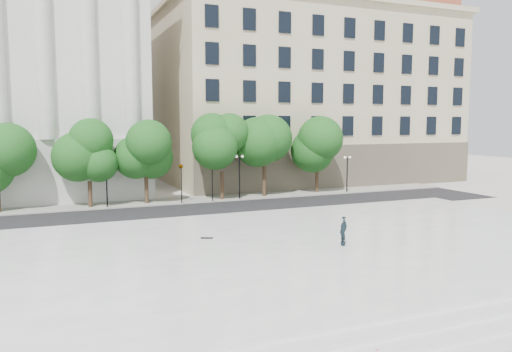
% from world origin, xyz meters
% --- Properties ---
extents(ground, '(160.00, 160.00, 0.00)m').
position_xyz_m(ground, '(0.00, 0.00, 0.00)').
color(ground, beige).
rests_on(ground, ground).
extents(plaza, '(44.00, 22.00, 0.45)m').
position_xyz_m(plaza, '(0.00, 3.00, 0.23)').
color(plaza, white).
rests_on(plaza, ground).
extents(street, '(60.00, 8.00, 0.02)m').
position_xyz_m(street, '(0.00, 18.00, 0.01)').
color(street, black).
rests_on(street, ground).
extents(far_sidewalk, '(60.00, 4.00, 0.12)m').
position_xyz_m(far_sidewalk, '(0.00, 24.00, 0.06)').
color(far_sidewalk, '#A4A397').
rests_on(far_sidewalk, ground).
extents(building_east, '(36.00, 26.15, 23.00)m').
position_xyz_m(building_east, '(20.00, 38.91, 11.14)').
color(building_east, beige).
rests_on(building_east, ground).
extents(traffic_light_west, '(0.82, 1.86, 4.23)m').
position_xyz_m(traffic_light_west, '(-0.22, 22.30, 3.73)').
color(traffic_light_west, black).
rests_on(traffic_light_west, ground).
extents(traffic_light_east, '(0.83, 1.80, 4.21)m').
position_xyz_m(traffic_light_east, '(2.75, 22.30, 3.71)').
color(traffic_light_east, black).
rests_on(traffic_light_east, ground).
extents(person_lying, '(1.50, 1.70, 0.46)m').
position_xyz_m(person_lying, '(3.97, 1.69, 0.68)').
color(person_lying, black).
rests_on(person_lying, plaza).
extents(skateboard, '(0.74, 0.47, 0.07)m').
position_xyz_m(skateboard, '(-2.73, 6.37, 0.49)').
color(skateboard, black).
rests_on(skateboard, plaza).
extents(plaza_steps, '(44.00, 3.00, 0.30)m').
position_xyz_m(plaza_steps, '(-0.00, -8.90, 0.12)').
color(plaza_steps, white).
rests_on(plaza_steps, ground).
extents(street_trees, '(41.11, 5.15, 8.00)m').
position_xyz_m(street_trees, '(-1.04, 23.38, 5.11)').
color(street_trees, '#382619').
rests_on(street_trees, ground).
extents(lamp_posts, '(36.29, 0.28, 4.37)m').
position_xyz_m(lamp_posts, '(-0.39, 22.60, 2.91)').
color(lamp_posts, black).
rests_on(lamp_posts, ground).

